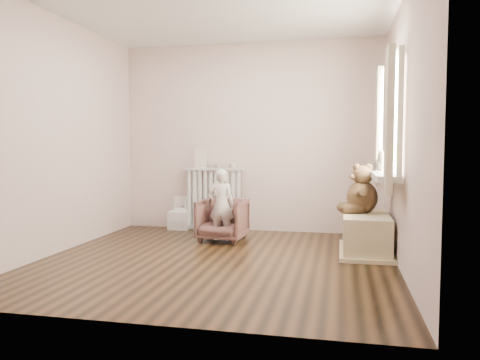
% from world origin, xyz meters
% --- Properties ---
extents(floor, '(3.60, 3.60, 0.01)m').
position_xyz_m(floor, '(0.00, 0.00, 0.00)').
color(floor, black).
rests_on(floor, ground).
extents(ceiling, '(3.60, 3.60, 0.01)m').
position_xyz_m(ceiling, '(0.00, 0.00, 2.60)').
color(ceiling, white).
rests_on(ceiling, ground).
extents(back_wall, '(3.60, 0.02, 2.60)m').
position_xyz_m(back_wall, '(0.00, 1.80, 1.30)').
color(back_wall, beige).
rests_on(back_wall, ground).
extents(front_wall, '(3.60, 0.02, 2.60)m').
position_xyz_m(front_wall, '(0.00, -1.80, 1.30)').
color(front_wall, beige).
rests_on(front_wall, ground).
extents(left_wall, '(0.02, 3.60, 2.60)m').
position_xyz_m(left_wall, '(-1.80, 0.00, 1.30)').
color(left_wall, beige).
rests_on(left_wall, ground).
extents(right_wall, '(0.02, 3.60, 2.60)m').
position_xyz_m(right_wall, '(1.80, 0.00, 1.30)').
color(right_wall, beige).
rests_on(right_wall, ground).
extents(window, '(0.03, 0.90, 1.10)m').
position_xyz_m(window, '(1.76, 0.30, 1.45)').
color(window, white).
rests_on(window, right_wall).
extents(window_sill, '(0.22, 1.10, 0.06)m').
position_xyz_m(window_sill, '(1.67, 0.30, 0.87)').
color(window_sill, silver).
rests_on(window_sill, right_wall).
extents(curtain_left, '(0.06, 0.26, 1.30)m').
position_xyz_m(curtain_left, '(1.65, -0.27, 1.39)').
color(curtain_left, beige).
rests_on(curtain_left, right_wall).
extents(curtain_right, '(0.06, 0.26, 1.30)m').
position_xyz_m(curtain_right, '(1.65, 0.87, 1.39)').
color(curtain_right, beige).
rests_on(curtain_right, right_wall).
extents(radiator, '(0.83, 0.16, 0.88)m').
position_xyz_m(radiator, '(-0.49, 1.68, 0.39)').
color(radiator, silver).
rests_on(radiator, floor).
extents(paper_doll, '(0.17, 0.01, 0.28)m').
position_xyz_m(paper_doll, '(-0.68, 1.68, 1.02)').
color(paper_doll, beige).
rests_on(paper_doll, radiator).
extents(tin_a, '(0.10, 0.10, 0.06)m').
position_xyz_m(tin_a, '(-0.43, 1.68, 0.91)').
color(tin_a, '#A59E8C').
rests_on(tin_a, radiator).
extents(tin_b, '(0.10, 0.10, 0.06)m').
position_xyz_m(tin_b, '(-0.21, 1.68, 0.91)').
color(tin_b, '#A59E8C').
rests_on(tin_b, radiator).
extents(toy_vanity, '(0.30, 0.21, 0.47)m').
position_xyz_m(toy_vanity, '(-0.98, 1.65, 0.28)').
color(toy_vanity, silver).
rests_on(toy_vanity, floor).
extents(armchair, '(0.60, 0.61, 0.52)m').
position_xyz_m(armchair, '(-0.19, 0.99, 0.26)').
color(armchair, brown).
rests_on(armchair, floor).
extents(child, '(0.33, 0.23, 0.88)m').
position_xyz_m(child, '(-0.19, 0.94, 0.46)').
color(child, silver).
rests_on(child, armchair).
extents(toy_bench, '(0.49, 0.92, 0.43)m').
position_xyz_m(toy_bench, '(1.52, 0.64, 0.20)').
color(toy_bench, beige).
rests_on(toy_bench, floor).
extents(teddy_bear, '(0.50, 0.42, 0.54)m').
position_xyz_m(teddy_bear, '(1.48, 0.76, 0.67)').
color(teddy_bear, '#372516').
rests_on(teddy_bear, toy_bench).
extents(plush_cat, '(0.26, 0.31, 0.23)m').
position_xyz_m(plush_cat, '(1.66, 0.44, 1.00)').
color(plush_cat, slate).
rests_on(plush_cat, window_sill).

